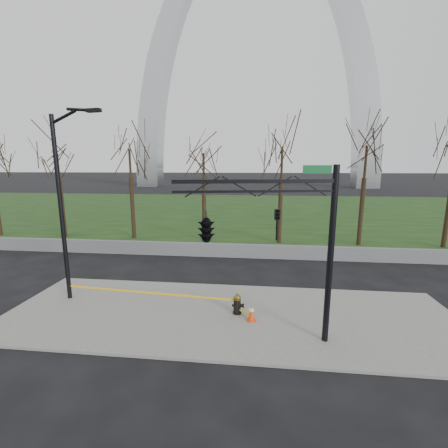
# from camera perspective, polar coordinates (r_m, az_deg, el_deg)

# --- Properties ---
(ground) EXTENTS (500.00, 500.00, 0.00)m
(ground) POSITION_cam_1_polar(r_m,az_deg,el_deg) (12.72, 0.88, -17.00)
(ground) COLOR black
(ground) RESTS_ON ground
(sidewalk) EXTENTS (18.00, 6.00, 0.10)m
(sidewalk) POSITION_cam_1_polar(r_m,az_deg,el_deg) (12.69, 0.88, -16.80)
(sidewalk) COLOR slate
(sidewalk) RESTS_ON ground
(grass_strip) EXTENTS (120.00, 40.00, 0.06)m
(grass_strip) POSITION_cam_1_polar(r_m,az_deg,el_deg) (41.62, 4.76, 2.74)
(grass_strip) COLOR black
(grass_strip) RESTS_ON ground
(guardrail) EXTENTS (60.00, 0.30, 0.90)m
(guardrail) POSITION_cam_1_polar(r_m,az_deg,el_deg) (19.99, 3.04, -5.06)
(guardrail) COLOR #59595B
(guardrail) RESTS_ON ground
(gateway_arch) EXTENTS (66.00, 6.00, 65.00)m
(gateway_arch) POSITION_cam_1_polar(r_m,az_deg,el_deg) (90.18, 6.02, 28.03)
(gateway_arch) COLOR #B4B7BC
(gateway_arch) RESTS_ON ground
(tree_row) EXTENTS (39.74, 4.00, 8.22)m
(tree_row) POSITION_cam_1_polar(r_m,az_deg,el_deg) (23.63, -3.96, 6.45)
(tree_row) COLOR black
(tree_row) RESTS_ON ground
(fire_hydrant) EXTENTS (0.53, 0.35, 0.86)m
(fire_hydrant) POSITION_cam_1_polar(r_m,az_deg,el_deg) (12.54, 2.55, -14.89)
(fire_hydrant) COLOR black
(fire_hydrant) RESTS_ON sidewalk
(traffic_cone) EXTENTS (0.42, 0.42, 0.63)m
(traffic_cone) POSITION_cam_1_polar(r_m,az_deg,el_deg) (12.12, 5.20, -16.35)
(traffic_cone) COLOR #E13F0B
(traffic_cone) RESTS_ON sidewalk
(street_light) EXTENTS (2.38, 0.56, 8.21)m
(street_light) POSITION_cam_1_polar(r_m,az_deg,el_deg) (14.43, -27.93, 4.65)
(street_light) COLOR black
(street_light) RESTS_ON ground
(traffic_signal_mast) EXTENTS (5.01, 2.54, 6.00)m
(traffic_signal_mast) POSITION_cam_1_polar(r_m,az_deg,el_deg) (9.27, 1.35, -0.33)
(traffic_signal_mast) COLOR black
(traffic_signal_mast) RESTS_ON ground
(caution_tape) EXTENTS (8.19, 1.16, 0.44)m
(caution_tape) POSITION_cam_1_polar(r_m,az_deg,el_deg) (13.37, -12.62, -12.82)
(caution_tape) COLOR yellow
(caution_tape) RESTS_ON ground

